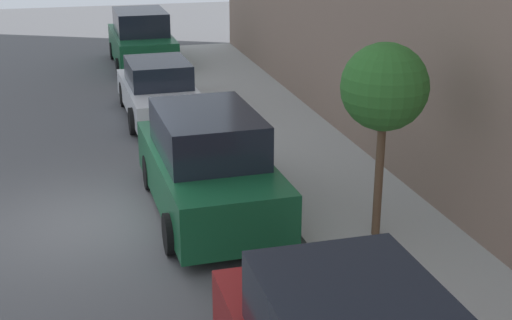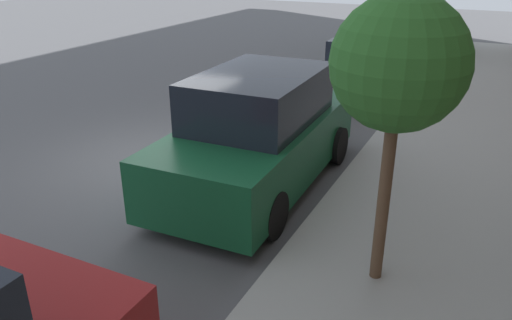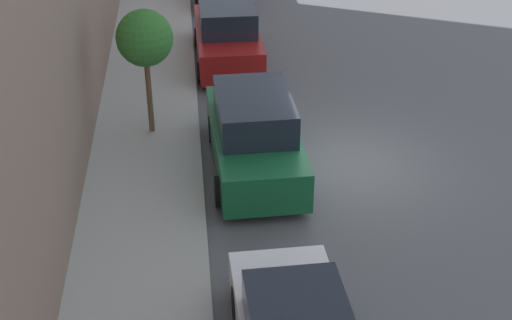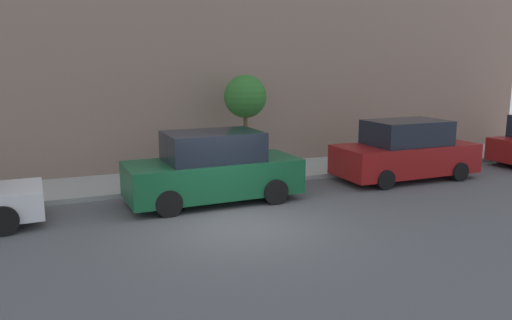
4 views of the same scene
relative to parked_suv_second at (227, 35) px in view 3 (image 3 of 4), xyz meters
The scene contains 5 objects.
ground_plane 7.33m from the parked_suv_second, 109.36° to the left, with size 60.00×60.00×0.00m, color #515154.
sidewalk 7.35m from the parked_suv_second, 70.14° to the left, with size 2.78×32.00×0.15m.
parked_suv_second is the anchor object (origin of this frame).
parked_suv_third 6.78m from the parked_suv_second, 91.58° to the left, with size 2.10×4.85×1.98m.
street_tree 5.65m from the parked_suv_second, 64.05° to the left, with size 1.43×1.43×3.31m.
Camera 3 is at (3.71, 14.84, 9.11)m, focal length 50.00 mm.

